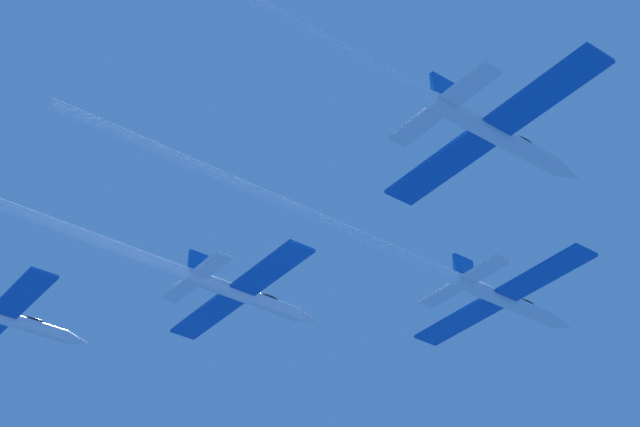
# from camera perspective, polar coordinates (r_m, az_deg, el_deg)

# --- Properties ---
(jet_lead) EXTENTS (17.88, 47.00, 2.96)m
(jet_lead) POSITION_cam_1_polar(r_m,az_deg,el_deg) (76.07, 4.01, -2.13)
(jet_lead) COLOR silver
(jet_left_wing) EXTENTS (17.88, 45.56, 2.96)m
(jet_left_wing) POSITION_cam_1_polar(r_m,az_deg,el_deg) (80.16, -10.93, -2.02)
(jet_left_wing) COLOR silver
(jet_right_wing) EXTENTS (17.88, 43.39, 2.96)m
(jet_right_wing) POSITION_cam_1_polar(r_m,az_deg,el_deg) (60.40, 2.84, 8.12)
(jet_right_wing) COLOR silver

